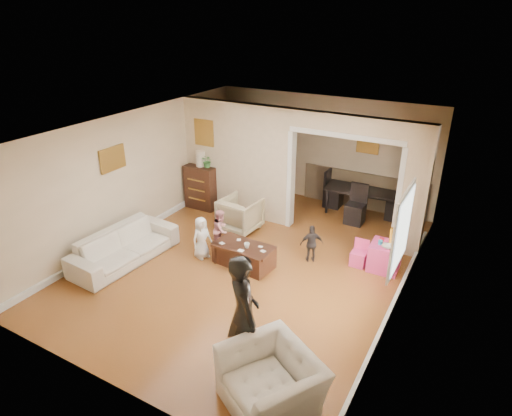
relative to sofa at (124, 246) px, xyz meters
The scene contains 27 objects.
floor 2.42m from the sofa, 28.36° to the left, with size 7.00×7.00×0.00m, color #9D5D28.
partition_left 3.19m from the sofa, 75.88° to the left, with size 2.75×0.18×2.60m, color beige.
partition_right 5.54m from the sofa, 32.65° to the left, with size 0.55×0.18×2.60m, color beige.
partition_header 4.84m from the sofa, 42.46° to the left, with size 2.22×0.18×0.35m, color beige.
window_pane 5.06m from the sofa, ahead, with size 0.03×0.95×1.10m, color white.
framed_art_partition 3.23m from the sofa, 91.71° to the left, with size 0.45×0.03×0.55m, color brown.
framed_art_sofa_wall 1.69m from the sofa, 137.68° to the left, with size 0.03×0.55×0.40m, color brown.
framed_art_alcove 5.77m from the sofa, 54.94° to the left, with size 0.45×0.03×0.55m, color brown.
sofa is the anchor object (origin of this frame).
armchair_back 2.53m from the sofa, 60.57° to the left, with size 0.78×0.80×0.73m, color tan.
armchair_front 4.32m from the sofa, 22.25° to the right, with size 1.13×0.99×0.74m, color white.
dresser 2.79m from the sofa, 93.84° to the left, with size 0.76×0.43×1.05m, color #361A10.
table_lamp 2.93m from the sofa, 93.84° to the left, with size 0.22×0.22×0.36m, color beige.
potted_plant 2.92m from the sofa, 89.72° to the left, with size 0.27×0.24×0.30m, color #3B7634.
coffee_table 2.28m from the sofa, 25.51° to the left, with size 1.11×0.56×0.42m, color #391C12.
coffee_cup 2.35m from the sofa, 23.36° to the left, with size 0.10×0.10×0.10m, color silver.
play_table 4.88m from the sofa, 25.94° to the left, with size 0.54×0.54×0.52m, color #E73C8C.
cereal_box 5.05m from the sofa, 26.36° to the left, with size 0.20×0.07×0.30m, color yellow.
cyan_cup 4.78m from the sofa, 25.92° to the left, with size 0.08×0.08×0.08m, color #28A7CB.
toy_block 4.84m from the sofa, 27.84° to the left, with size 0.08×0.06×0.05m, color red.
play_bowl 4.88m from the sofa, 24.41° to the left, with size 0.21×0.21×0.05m, color silver.
dining_table 5.50m from the sofa, 52.96° to the left, with size 1.76×0.98×0.62m, color black.
adult_person 3.63m from the sofa, 19.92° to the right, with size 0.62×0.41×1.71m, color black.
child_kneel_a 1.47m from the sofa, 34.58° to the left, with size 0.41×0.27×0.85m, color white.
child_kneel_b 1.87m from the sofa, 43.38° to the left, with size 0.42×0.32×0.86m, color #DA888B.
child_toddler 3.56m from the sofa, 29.13° to the left, with size 0.44×0.18×0.75m, color black.
craft_papers 2.28m from the sofa, 24.32° to the left, with size 0.93×0.43×0.00m.
Camera 1 is at (3.65, -6.27, 4.42)m, focal length 30.87 mm.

